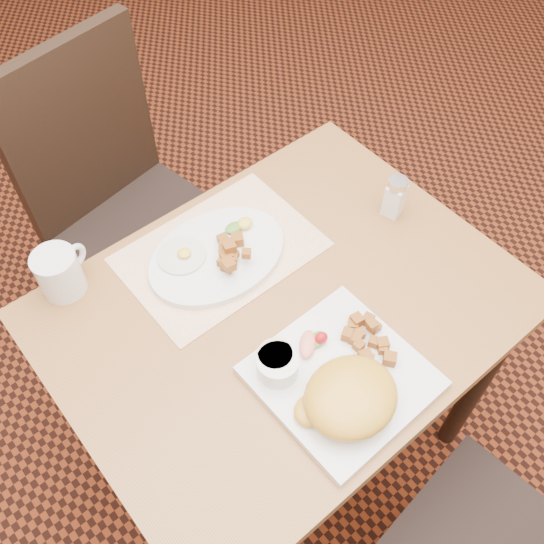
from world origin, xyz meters
The scene contains 15 objects.
ground centered at (0.00, 0.00, 0.00)m, with size 8.00×8.00×0.00m, color black.
table centered at (0.00, 0.00, 0.64)m, with size 0.90×0.70×0.75m.
chair_far centered at (-0.03, 0.65, 0.54)m, with size 0.49×0.49×0.97m.
placemat centered at (-0.02, 0.19, 0.75)m, with size 0.40×0.28×0.00m, color white.
plate_square centered at (-0.03, -0.19, 0.76)m, with size 0.28×0.28×0.02m, color silver.
plate_oval centered at (-0.03, 0.18, 0.76)m, with size 0.30×0.23×0.02m, color silver, non-canonical shape.
hollandaise_mound centered at (-0.06, -0.24, 0.80)m, with size 0.18×0.15×0.06m.
ramekin centered at (-0.11, -0.11, 0.79)m, with size 0.08×0.08×0.04m.
garnish_sq centered at (-0.02, -0.11, 0.78)m, with size 0.08×0.06×0.03m.
fried_egg centered at (-0.09, 0.22, 0.77)m, with size 0.10×0.10×0.02m.
garnish_ov centered at (0.05, 0.20, 0.78)m, with size 0.07×0.04×0.02m.
salt_shaker centered at (0.34, 0.03, 0.80)m, with size 0.05×0.05×0.10m.
coffee_mug centered at (-0.31, 0.31, 0.80)m, with size 0.12×0.09×0.10m.
home_fries_sq centered at (0.05, -0.17, 0.78)m, with size 0.10×0.13×0.04m.
home_fries_ov centered at (-0.02, 0.15, 0.78)m, with size 0.09×0.10×0.04m.
Camera 1 is at (-0.44, -0.50, 1.75)m, focal length 40.00 mm.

